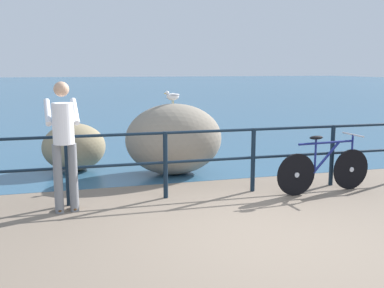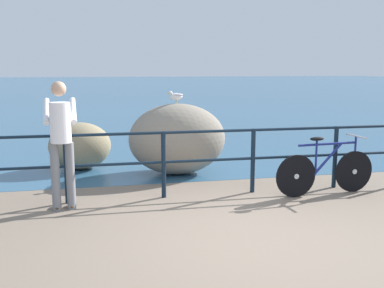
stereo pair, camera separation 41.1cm
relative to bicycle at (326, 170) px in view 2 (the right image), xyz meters
The scene contains 8 objects.
ground_plane 18.59m from the bicycle, 95.51° to the left, with size 120.00×120.00×0.10m, color #756656.
sea_surface 46.19m from the bicycle, 92.21° to the left, with size 120.00×90.00×0.01m, color #2D5675.
promenade_railing 1.83m from the bicycle, 168.91° to the left, with size 7.17×0.07×1.02m.
bicycle is the anchor object (origin of this frame).
person_at_railing 3.99m from the bicycle, behind, with size 0.48×0.65×1.78m.
breakwater_boulder_main 2.74m from the bicycle, 137.98° to the left, with size 1.80×1.30×1.31m.
breakwater_boulder_left 4.62m from the bicycle, 145.75° to the left, with size 1.19×1.01×0.91m.
seagull 2.96m from the bicycle, 137.35° to the left, with size 0.34×0.20×0.23m.
Camera 2 is at (-1.61, -4.60, 1.96)m, focal length 41.17 mm.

